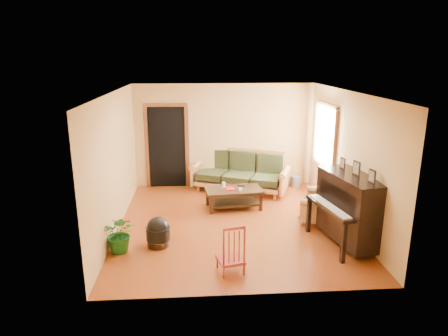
{
  "coord_description": "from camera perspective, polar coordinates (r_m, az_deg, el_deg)",
  "views": [
    {
      "loc": [
        -0.71,
        -7.39,
        3.23
      ],
      "look_at": [
        -0.17,
        0.2,
        1.1
      ],
      "focal_mm": 32.0,
      "sensor_mm": 36.0,
      "label": 1
    }
  ],
  "objects": [
    {
      "name": "candle",
      "position": [
        8.79,
        -0.05,
        -2.43
      ],
      "size": [
        0.07,
        0.07,
        0.12
      ],
      "primitive_type": "cylinder",
      "rotation": [
        0.0,
        0.0,
        0.02
      ],
      "color": "white",
      "rests_on": "coffee_table"
    },
    {
      "name": "footstool",
      "position": [
        7.21,
        -9.39,
        -9.45
      ],
      "size": [
        0.5,
        0.5,
        0.4
      ],
      "primitive_type": "cylinder",
      "rotation": [
        0.0,
        0.0,
        -0.2
      ],
      "color": "black",
      "rests_on": "floor"
    },
    {
      "name": "sofa",
      "position": [
        9.82,
        2.22,
        -0.53
      ],
      "size": [
        2.52,
        1.8,
        1.0
      ],
      "primitive_type": "cube",
      "rotation": [
        0.0,
        0.0,
        -0.4
      ],
      "color": "#AA713E",
      "rests_on": "floor"
    },
    {
      "name": "window",
      "position": [
        9.33,
        14.3,
        4.47
      ],
      "size": [
        0.12,
        1.36,
        1.46
      ],
      "primitive_type": "cube",
      "color": "white",
      "rests_on": "right_wall"
    },
    {
      "name": "leaning_frame",
      "position": [
        10.52,
        9.98,
        -0.82
      ],
      "size": [
        0.45,
        0.15,
        0.58
      ],
      "primitive_type": "cube",
      "rotation": [
        0.0,
        0.0,
        0.11
      ],
      "color": "#B8813D",
      "rests_on": "floor"
    },
    {
      "name": "remote",
      "position": [
        8.91,
        2.43,
        -2.56
      ],
      "size": [
        0.17,
        0.09,
        0.02
      ],
      "primitive_type": "cube",
      "rotation": [
        0.0,
        0.0,
        -0.32
      ],
      "color": "black",
      "rests_on": "coffee_table"
    },
    {
      "name": "armchair",
      "position": [
        8.25,
        13.61,
        -4.58
      ],
      "size": [
        1.14,
        1.16,
        0.89
      ],
      "primitive_type": "cube",
      "rotation": [
        0.0,
        0.0,
        -0.43
      ],
      "color": "#AA713E",
      "rests_on": "floor"
    },
    {
      "name": "doorway",
      "position": [
        10.14,
        -8.15,
        2.92
      ],
      "size": [
        1.08,
        0.16,
        2.05
      ],
      "primitive_type": "cube",
      "color": "black",
      "rests_on": "floor"
    },
    {
      "name": "coffee_table",
      "position": [
        8.8,
        1.38,
        -4.36
      ],
      "size": [
        1.28,
        0.79,
        0.44
      ],
      "primitive_type": "cube",
      "rotation": [
        0.0,
        0.0,
        0.11
      ],
      "color": "black",
      "rests_on": "floor"
    },
    {
      "name": "glass_jar",
      "position": [
        8.61,
        2.37,
        -3.08
      ],
      "size": [
        0.1,
        0.1,
        0.05
      ],
      "primitive_type": "cylinder",
      "rotation": [
        0.0,
        0.0,
        -0.39
      ],
      "color": "white",
      "rests_on": "coffee_table"
    },
    {
      "name": "red_chair",
      "position": [
        6.24,
        0.95,
        -11.29
      ],
      "size": [
        0.47,
        0.5,
        0.81
      ],
      "primitive_type": "cube",
      "rotation": [
        0.0,
        0.0,
        0.24
      ],
      "color": "maroon",
      "rests_on": "floor"
    },
    {
      "name": "potted_plant",
      "position": [
        7.09,
        -14.61,
        -9.0
      ],
      "size": [
        0.66,
        0.59,
        0.67
      ],
      "primitive_type": "imported",
      "rotation": [
        0.0,
        0.0,
        -0.11
      ],
      "color": "#185419",
      "rests_on": "floor"
    },
    {
      "name": "book",
      "position": [
        8.67,
        0.26,
        -3.04
      ],
      "size": [
        0.22,
        0.27,
        0.02
      ],
      "primitive_type": "imported",
      "rotation": [
        0.0,
        0.0,
        0.2
      ],
      "color": "#A5161A",
      "rests_on": "coffee_table"
    },
    {
      "name": "piano",
      "position": [
        7.39,
        17.58,
        -5.71
      ],
      "size": [
        1.1,
        1.57,
        1.27
      ],
      "primitive_type": "cube",
      "rotation": [
        0.0,
        0.0,
        0.19
      ],
      "color": "black",
      "rests_on": "floor"
    },
    {
      "name": "ceramic_crock",
      "position": [
        10.4,
        10.22,
        -1.92
      ],
      "size": [
        0.28,
        0.28,
        0.27
      ],
      "primitive_type": "cylinder",
      "rotation": [
        0.0,
        0.0,
        -0.32
      ],
      "color": "#324B97",
      "rests_on": "floor"
    },
    {
      "name": "floor",
      "position": [
        8.1,
        1.32,
        -7.87
      ],
      "size": [
        5.0,
        5.0,
        0.0
      ],
      "primitive_type": "plane",
      "color": "#68290D",
      "rests_on": "ground"
    }
  ]
}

